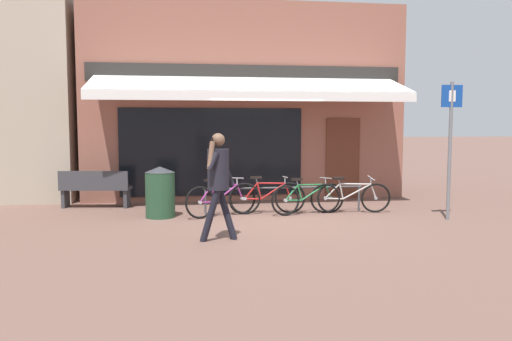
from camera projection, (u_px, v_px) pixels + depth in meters
ground_plane at (276, 219)px, 10.18m from camera, size 160.00×160.00×0.00m
shop_front at (241, 104)px, 14.02m from camera, size 8.31×4.58×5.05m
bike_rack_rail at (284, 191)px, 10.94m from camera, size 3.53×0.04×0.57m
bicycle_purple at (221, 199)px, 10.49m from camera, size 1.56×0.84×0.82m
bicycle_red at (267, 197)px, 10.78m from camera, size 1.66×0.52×0.82m
bicycle_green at (308, 198)px, 10.73m from camera, size 1.70×0.59×0.80m
bicycle_silver at (350, 197)px, 10.88m from camera, size 1.78×0.52×0.81m
pedestrian_adult at (218, 174)px, 8.19m from camera, size 0.66×0.52×1.79m
litter_bin at (160, 192)px, 10.35m from camera, size 0.62×0.62×1.06m
parking_sign at (450, 137)px, 9.99m from camera, size 0.44×0.07×2.77m
park_bench at (95, 188)px, 11.58m from camera, size 1.65×0.66×0.87m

